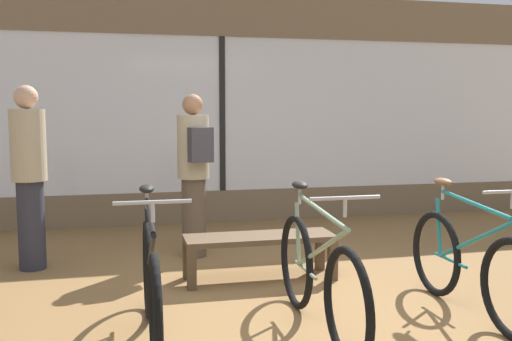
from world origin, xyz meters
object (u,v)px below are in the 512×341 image
Objects in this scene: bicycle_left at (151,284)px; customer_by_window at (194,170)px; bicycle_right at (470,265)px; display_bench at (260,243)px; bicycle_center at (318,276)px; customer_near_rack at (29,173)px.

customer_by_window reaches higher than bicycle_left.
bicycle_right reaches higher than display_bench.
customer_near_rack reaches higher than bicycle_center.
bicycle_right is 4.14m from customer_near_rack.
bicycle_left is 1.64m from display_bench.
display_bench is 0.80× the size of customer_by_window.
bicycle_center is 1.30× the size of display_bench.
customer_by_window is (-0.60, 2.30, 0.54)m from bicycle_center.
customer_near_rack is (-2.24, 2.19, 0.56)m from bicycle_center.
display_bench is (1.06, 1.25, -0.06)m from bicycle_left.
bicycle_center reaches higher than display_bench.
bicycle_center is at bearing -85.36° from display_bench.
customer_near_rack is at bearing 158.14° from display_bench.
bicycle_left is 0.97× the size of customer_near_rack.
bicycle_center is at bearing -4.20° from bicycle_left.
bicycle_center reaches higher than bicycle_right.
bicycle_left is at bearing -62.95° from customer_near_rack.
bicycle_left is at bearing -130.38° from display_bench.
bicycle_center is at bearing -44.31° from customer_near_rack.
customer_by_window reaches higher than bicycle_center.
customer_near_rack reaches higher than bicycle_right.
customer_near_rack is (-3.50, 2.13, 0.58)m from bicycle_right.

